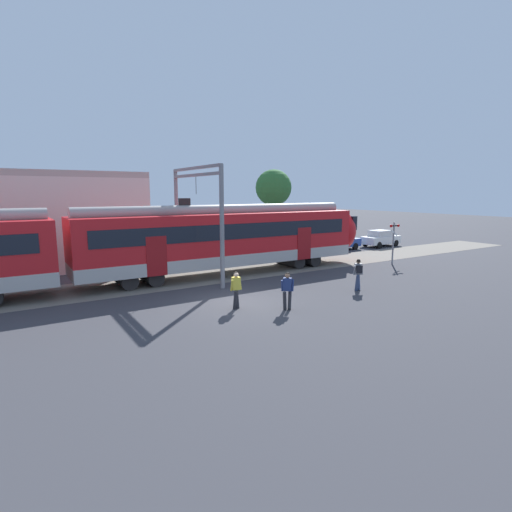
% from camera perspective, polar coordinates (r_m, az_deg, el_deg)
% --- Properties ---
extents(ground_plane, '(160.00, 160.00, 0.00)m').
position_cam_1_polar(ground_plane, '(18.55, -2.48, -6.76)').
color(ground_plane, '#38383D').
extents(track_bed, '(80.00, 4.40, 0.01)m').
position_cam_1_polar(track_bed, '(22.32, -30.05, -5.25)').
color(track_bed, slate).
rests_on(track_bed, ground).
extents(pedestrian_yellow, '(0.59, 0.62, 1.67)m').
position_cam_1_polar(pedestrian_yellow, '(17.48, -2.90, -4.40)').
color(pedestrian_yellow, '#28282D').
rests_on(pedestrian_yellow, ground).
extents(pedestrian_navy, '(0.68, 0.50, 1.67)m').
position_cam_1_polar(pedestrian_navy, '(17.35, 4.51, -4.52)').
color(pedestrian_navy, '#28282D').
rests_on(pedestrian_navy, ground).
extents(pedestrian_grey, '(0.66, 0.57, 1.67)m').
position_cam_1_polar(pedestrian_grey, '(21.32, 14.41, -2.22)').
color(pedestrian_grey, navy).
rests_on(pedestrian_grey, ground).
extents(parked_car_blue, '(4.04, 1.84, 1.54)m').
position_cam_1_polar(parked_car_blue, '(36.10, 11.74, 2.08)').
color(parked_car_blue, '#284799').
rests_on(parked_car_blue, ground).
extents(parked_car_white, '(4.08, 1.91, 1.54)m').
position_cam_1_polar(parked_car_white, '(39.45, 17.38, 2.44)').
color(parked_car_white, silver).
rests_on(parked_car_white, ground).
extents(catenary_gantry, '(0.24, 6.64, 6.53)m').
position_cam_1_polar(catenary_gantry, '(23.78, -8.50, 7.18)').
color(catenary_gantry, gray).
rests_on(catenary_gantry, ground).
extents(crossing_signal, '(0.96, 0.22, 3.00)m').
position_cam_1_polar(crossing_signal, '(29.70, 19.08, 2.68)').
color(crossing_signal, gray).
rests_on(crossing_signal, ground).
extents(street_tree_right, '(3.81, 3.81, 7.46)m').
position_cam_1_polar(street_tree_right, '(42.77, 2.52, 9.70)').
color(street_tree_right, brown).
rests_on(street_tree_right, ground).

